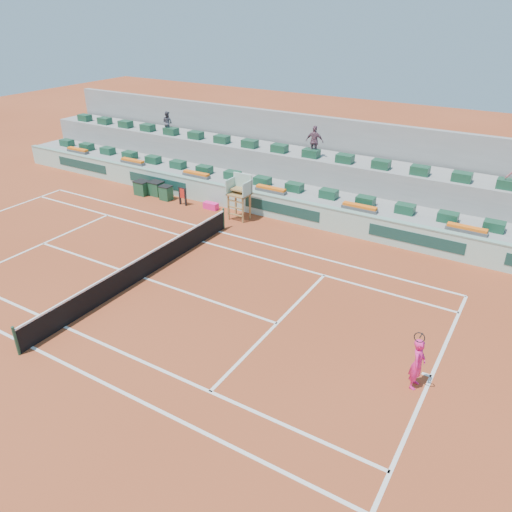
# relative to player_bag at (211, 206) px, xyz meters

# --- Properties ---
(ground) EXTENTS (90.00, 90.00, 0.00)m
(ground) POSITION_rel_player_bag_xyz_m (2.13, -7.76, -0.19)
(ground) COLOR #8F381B
(ground) RESTS_ON ground
(seating_tier_lower) EXTENTS (36.00, 4.00, 1.20)m
(seating_tier_lower) POSITION_rel_player_bag_xyz_m (2.13, 2.94, 0.41)
(seating_tier_lower) COLOR gray
(seating_tier_lower) RESTS_ON ground
(seating_tier_upper) EXTENTS (36.00, 2.40, 2.60)m
(seating_tier_upper) POSITION_rel_player_bag_xyz_m (2.13, 4.54, 1.11)
(seating_tier_upper) COLOR gray
(seating_tier_upper) RESTS_ON ground
(stadium_back_wall) EXTENTS (36.00, 0.40, 4.40)m
(stadium_back_wall) POSITION_rel_player_bag_xyz_m (2.13, 6.14, 2.01)
(stadium_back_wall) COLOR gray
(stadium_back_wall) RESTS_ON ground
(player_bag) EXTENTS (0.84, 0.37, 0.37)m
(player_bag) POSITION_rel_player_bag_xyz_m (0.00, 0.00, 0.00)
(player_bag) COLOR #FF2184
(player_bag) RESTS_ON ground
(spectator_left) EXTENTS (0.70, 0.55, 1.43)m
(spectator_left) POSITION_rel_player_bag_xyz_m (-6.21, 4.04, 3.13)
(spectator_left) COLOR #4A4A56
(spectator_left) RESTS_ON seating_tier_upper
(spectator_mid) EXTENTS (1.05, 0.53, 1.72)m
(spectator_mid) POSITION_rel_player_bag_xyz_m (4.24, 4.07, 3.27)
(spectator_mid) COLOR #785062
(spectator_mid) RESTS_ON seating_tier_upper
(court_lines) EXTENTS (23.89, 11.09, 0.01)m
(court_lines) POSITION_rel_player_bag_xyz_m (2.13, -7.76, -0.18)
(court_lines) COLOR silver
(court_lines) RESTS_ON ground
(tennis_net) EXTENTS (0.10, 11.97, 1.10)m
(tennis_net) POSITION_rel_player_bag_xyz_m (2.13, -7.76, 0.34)
(tennis_net) COLOR black
(tennis_net) RESTS_ON ground
(advertising_hoarding) EXTENTS (36.00, 0.34, 1.26)m
(advertising_hoarding) POSITION_rel_player_bag_xyz_m (2.15, 0.74, 0.45)
(advertising_hoarding) COLOR #A4CEBD
(advertising_hoarding) RESTS_ON ground
(umpire_chair) EXTENTS (1.10, 0.90, 2.40)m
(umpire_chair) POSITION_rel_player_bag_xyz_m (2.13, -0.27, 1.36)
(umpire_chair) COLOR olive
(umpire_chair) RESTS_ON ground
(seat_row_lower) EXTENTS (32.90, 0.60, 0.44)m
(seat_row_lower) POSITION_rel_player_bag_xyz_m (2.13, 2.04, 1.23)
(seat_row_lower) COLOR #17462E
(seat_row_lower) RESTS_ON seating_tier_lower
(seat_row_upper) EXTENTS (32.90, 0.60, 0.44)m
(seat_row_upper) POSITION_rel_player_bag_xyz_m (2.13, 3.94, 2.63)
(seat_row_upper) COLOR #17462E
(seat_row_upper) RESTS_ON seating_tier_upper
(flower_planters) EXTENTS (26.80, 0.36, 0.28)m
(flower_planters) POSITION_rel_player_bag_xyz_m (0.63, 1.24, 1.15)
(flower_planters) COLOR #525252
(flower_planters) RESTS_ON seating_tier_lower
(drink_cooler_a) EXTENTS (0.68, 0.59, 0.84)m
(drink_cooler_a) POSITION_rel_player_bag_xyz_m (-3.07, -0.16, 0.23)
(drink_cooler_a) COLOR #17472C
(drink_cooler_a) RESTS_ON ground
(drink_cooler_b) EXTENTS (0.81, 0.70, 0.84)m
(drink_cooler_b) POSITION_rel_player_bag_xyz_m (-4.06, 0.12, 0.23)
(drink_cooler_b) COLOR #17472C
(drink_cooler_b) RESTS_ON ground
(drink_cooler_c) EXTENTS (0.84, 0.72, 0.84)m
(drink_cooler_c) POSITION_rel_player_bag_xyz_m (-4.87, -0.22, 0.23)
(drink_cooler_c) COLOR #17472C
(drink_cooler_c) RESTS_ON ground
(towel_rack) EXTENTS (0.55, 0.09, 1.03)m
(towel_rack) POSITION_rel_player_bag_xyz_m (-1.71, -0.32, 0.42)
(towel_rack) COLOR black
(towel_rack) RESTS_ON ground
(tennis_player) EXTENTS (0.41, 0.87, 2.28)m
(tennis_player) POSITION_rel_player_bag_xyz_m (13.65, -8.46, 0.66)
(tennis_player) COLOR #FF2184
(tennis_player) RESTS_ON ground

